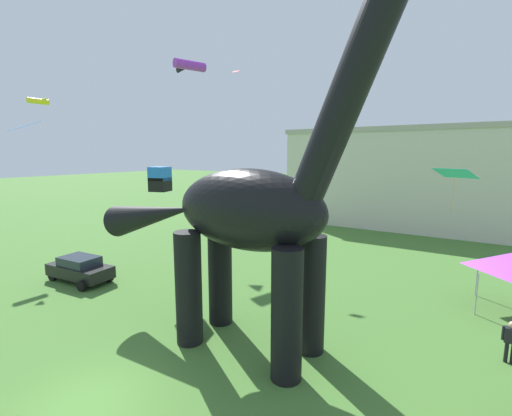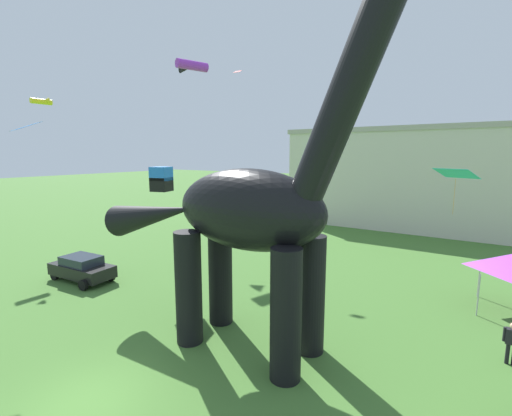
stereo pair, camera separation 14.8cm
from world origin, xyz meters
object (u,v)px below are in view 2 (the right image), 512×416
(kite_mid_right, at_px, (190,66))
(kite_mid_left, at_px, (42,101))
(parked_sedan_left, at_px, (82,268))
(kite_near_high, at_px, (238,71))
(dinosaur_sculpture, at_px, (246,209))
(person_far_spectator, at_px, (512,339))
(kite_near_low, at_px, (456,174))
(kite_mid_center, at_px, (26,126))
(kite_far_right, at_px, (161,179))

(kite_mid_right, bearing_deg, kite_mid_left, -125.80)
(parked_sedan_left, xyz_separation_m, kite_mid_left, (-10.00, 3.51, 11.14))
(kite_near_high, relative_size, kite_mid_right, 0.20)
(kite_near_high, bearing_deg, dinosaur_sculpture, -53.14)
(person_far_spectator, distance_m, kite_near_low, 6.45)
(person_far_spectator, height_order, kite_mid_center, kite_mid_center)
(kite_near_high, xyz_separation_m, kite_mid_left, (-13.05, -8.81, -2.36))
(kite_near_low, xyz_separation_m, kite_mid_right, (-22.34, 9.03, 8.69))
(dinosaur_sculpture, bearing_deg, kite_mid_center, -153.58)
(person_far_spectator, bearing_deg, kite_near_low, -155.74)
(kite_far_right, height_order, kite_mid_left, kite_mid_left)
(kite_far_right, xyz_separation_m, kite_mid_left, (-14.41, 0.81, 5.65))
(kite_near_low, height_order, kite_mid_left, kite_mid_left)
(dinosaur_sculpture, height_order, kite_near_high, dinosaur_sculpture)
(dinosaur_sculpture, height_order, kite_far_right, dinosaur_sculpture)
(parked_sedan_left, height_order, kite_mid_center, kite_mid_center)
(kite_mid_right, distance_m, kite_mid_center, 18.23)
(kite_near_low, distance_m, kite_mid_center, 19.42)
(kite_far_right, relative_size, kite_near_high, 2.29)
(kite_far_right, bearing_deg, kite_mid_left, 176.77)
(dinosaur_sculpture, relative_size, kite_mid_right, 5.07)
(kite_far_right, distance_m, kite_mid_right, 15.95)
(person_far_spectator, relative_size, kite_near_low, 0.90)
(parked_sedan_left, height_order, kite_near_low, kite_near_low)
(parked_sedan_left, relative_size, kite_near_low, 2.38)
(kite_near_low, bearing_deg, kite_far_right, -174.06)
(kite_near_low, relative_size, kite_mid_center, 1.00)
(kite_near_high, height_order, kite_mid_right, kite_mid_right)
(kite_near_high, bearing_deg, kite_mid_right, 170.91)
(dinosaur_sculpture, distance_m, kite_near_low, 8.35)
(kite_mid_right, bearing_deg, kite_far_right, -55.21)
(dinosaur_sculpture, height_order, kite_near_low, dinosaur_sculpture)
(kite_far_right, relative_size, kite_near_low, 0.79)
(person_far_spectator, relative_size, kite_far_right, 1.14)
(kite_mid_center, bearing_deg, kite_mid_left, 150.21)
(kite_mid_center, relative_size, kite_mid_left, 1.14)
(person_far_spectator, bearing_deg, kite_mid_left, -141.01)
(parked_sedan_left, distance_m, kite_mid_right, 20.16)
(kite_mid_center, bearing_deg, kite_far_right, 63.73)
(kite_mid_right, bearing_deg, kite_near_high, -9.09)
(dinosaur_sculpture, bearing_deg, parked_sedan_left, -168.88)
(kite_near_high, bearing_deg, person_far_spectator, -24.91)
(parked_sedan_left, relative_size, kite_far_right, 3.01)
(kite_mid_right, bearing_deg, dinosaur_sculpture, -41.49)
(kite_far_right, bearing_deg, kite_near_high, 98.01)
(person_far_spectator, height_order, kite_mid_right, kite_mid_right)
(dinosaur_sculpture, height_order, parked_sedan_left, dinosaur_sculpture)
(kite_near_high, bearing_deg, kite_far_right, -81.99)
(parked_sedan_left, xyz_separation_m, kite_mid_center, (1.55, -3.10, 8.26))
(dinosaur_sculpture, relative_size, kite_near_low, 8.58)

